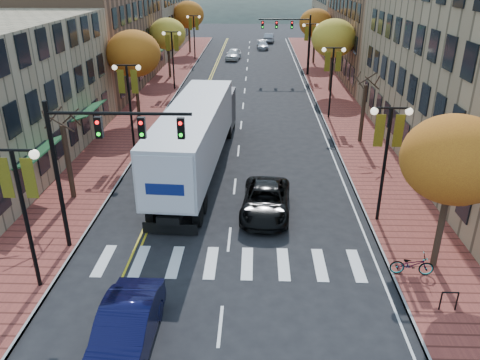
# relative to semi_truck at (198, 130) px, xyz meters

# --- Properties ---
(ground) EXTENTS (200.00, 200.00, 0.00)m
(ground) POSITION_rel_semi_truck_xyz_m (2.39, -12.63, -2.63)
(ground) COLOR black
(ground) RESTS_ON ground
(sidewalk_left) EXTENTS (4.00, 85.00, 0.15)m
(sidewalk_left) POSITION_rel_semi_truck_xyz_m (-6.61, 19.87, -2.56)
(sidewalk_left) COLOR brown
(sidewalk_left) RESTS_ON ground
(sidewalk_right) EXTENTS (4.00, 85.00, 0.15)m
(sidewalk_right) POSITION_rel_semi_truck_xyz_m (11.39, 19.87, -2.56)
(sidewalk_right) COLOR brown
(sidewalk_right) RESTS_ON ground
(building_left_mid) EXTENTS (12.00, 24.00, 11.00)m
(building_left_mid) POSITION_rel_semi_truck_xyz_m (-14.61, 23.37, 2.87)
(building_left_mid) COLOR brown
(building_left_mid) RESTS_ON ground
(building_left_far) EXTENTS (12.00, 26.00, 9.50)m
(building_left_far) POSITION_rel_semi_truck_xyz_m (-14.61, 48.37, 2.12)
(building_left_far) COLOR #9E8966
(building_left_far) RESTS_ON ground
(building_right_mid) EXTENTS (15.00, 24.00, 10.00)m
(building_right_mid) POSITION_rel_semi_truck_xyz_m (20.89, 29.37, 2.37)
(building_right_mid) COLOR brown
(building_right_mid) RESTS_ON ground
(building_right_far) EXTENTS (15.00, 20.00, 11.00)m
(building_right_far) POSITION_rel_semi_truck_xyz_m (20.89, 51.37, 2.87)
(building_right_far) COLOR #9E8966
(building_right_far) RESTS_ON ground
(tree_left_a) EXTENTS (0.28, 0.28, 4.20)m
(tree_left_a) POSITION_rel_semi_truck_xyz_m (-6.61, -4.63, -0.38)
(tree_left_a) COLOR #382619
(tree_left_a) RESTS_ON sidewalk_left
(tree_left_b) EXTENTS (4.48, 4.48, 7.21)m
(tree_left_b) POSITION_rel_semi_truck_xyz_m (-6.61, 11.37, 2.82)
(tree_left_b) COLOR #382619
(tree_left_b) RESTS_ON sidewalk_left
(tree_left_c) EXTENTS (4.16, 4.16, 6.69)m
(tree_left_c) POSITION_rel_semi_truck_xyz_m (-6.61, 27.37, 2.42)
(tree_left_c) COLOR #382619
(tree_left_c) RESTS_ON sidewalk_left
(tree_left_d) EXTENTS (4.61, 4.61, 7.42)m
(tree_left_d) POSITION_rel_semi_truck_xyz_m (-6.61, 45.37, 2.97)
(tree_left_d) COLOR #382619
(tree_left_d) RESTS_ON sidewalk_left
(tree_right_a) EXTENTS (4.16, 4.16, 6.69)m
(tree_right_a) POSITION_rel_semi_truck_xyz_m (11.39, -10.63, 2.42)
(tree_right_a) COLOR #382619
(tree_right_a) RESTS_ON sidewalk_right
(tree_right_b) EXTENTS (0.28, 0.28, 4.20)m
(tree_right_b) POSITION_rel_semi_truck_xyz_m (11.39, 5.37, -0.38)
(tree_right_b) COLOR #382619
(tree_right_b) RESTS_ON sidewalk_right
(tree_right_c) EXTENTS (4.48, 4.48, 7.21)m
(tree_right_c) POSITION_rel_semi_truck_xyz_m (11.39, 21.37, 2.82)
(tree_right_c) COLOR #382619
(tree_right_c) RESTS_ON sidewalk_right
(tree_right_d) EXTENTS (4.35, 4.35, 7.00)m
(tree_right_d) POSITION_rel_semi_truck_xyz_m (11.39, 37.37, 2.66)
(tree_right_d) COLOR #382619
(tree_right_d) RESTS_ON sidewalk_right
(lamp_left_a) EXTENTS (1.96, 0.36, 6.05)m
(lamp_left_a) POSITION_rel_semi_truck_xyz_m (-5.11, -12.63, 1.66)
(lamp_left_a) COLOR black
(lamp_left_a) RESTS_ON ground
(lamp_left_b) EXTENTS (1.96, 0.36, 6.05)m
(lamp_left_b) POSITION_rel_semi_truck_xyz_m (-5.11, 3.37, 1.66)
(lamp_left_b) COLOR black
(lamp_left_b) RESTS_ON ground
(lamp_left_c) EXTENTS (1.96, 0.36, 6.05)m
(lamp_left_c) POSITION_rel_semi_truck_xyz_m (-5.11, 21.37, 1.66)
(lamp_left_c) COLOR black
(lamp_left_c) RESTS_ON ground
(lamp_left_d) EXTENTS (1.96, 0.36, 6.05)m
(lamp_left_d) POSITION_rel_semi_truck_xyz_m (-5.11, 39.37, 1.66)
(lamp_left_d) COLOR black
(lamp_left_d) RESTS_ON ground
(lamp_right_a) EXTENTS (1.96, 0.36, 6.05)m
(lamp_right_a) POSITION_rel_semi_truck_xyz_m (9.89, -6.63, 1.66)
(lamp_right_a) COLOR black
(lamp_right_a) RESTS_ON ground
(lamp_right_b) EXTENTS (1.96, 0.36, 6.05)m
(lamp_right_b) POSITION_rel_semi_truck_xyz_m (9.89, 11.37, 1.66)
(lamp_right_b) COLOR black
(lamp_right_b) RESTS_ON ground
(lamp_right_c) EXTENTS (1.96, 0.36, 6.05)m
(lamp_right_c) POSITION_rel_semi_truck_xyz_m (9.89, 29.37, 1.66)
(lamp_right_c) COLOR black
(lamp_right_c) RESTS_ON ground
(traffic_mast_near) EXTENTS (6.10, 0.35, 7.00)m
(traffic_mast_near) POSITION_rel_semi_truck_xyz_m (-3.09, -9.63, 2.29)
(traffic_mast_near) COLOR black
(traffic_mast_near) RESTS_ON ground
(traffic_mast_far) EXTENTS (6.10, 0.34, 7.00)m
(traffic_mast_far) POSITION_rel_semi_truck_xyz_m (7.87, 29.37, 2.29)
(traffic_mast_far) COLOR black
(traffic_mast_far) RESTS_ON ground
(semi_truck) EXTENTS (3.93, 18.14, 4.50)m
(semi_truck) POSITION_rel_semi_truck_xyz_m (0.00, 0.00, 0.00)
(semi_truck) COLOR black
(semi_truck) RESTS_ON ground
(navy_sedan) EXTENTS (1.80, 5.04, 1.66)m
(navy_sedan) POSITION_rel_semi_truck_xyz_m (-0.69, -15.87, -1.80)
(navy_sedan) COLOR black
(navy_sedan) RESTS_ON ground
(black_suv) EXTENTS (2.82, 5.51, 1.49)m
(black_suv) POSITION_rel_semi_truck_xyz_m (4.18, -5.95, -1.89)
(black_suv) COLOR black
(black_suv) RESTS_ON ground
(car_far_white) EXTENTS (2.34, 4.69, 1.53)m
(car_far_white) POSITION_rel_semi_truck_xyz_m (0.32, 40.06, -1.86)
(car_far_white) COLOR white
(car_far_white) RESTS_ON ground
(car_far_silver) EXTENTS (1.99, 4.42, 1.26)m
(car_far_silver) POSITION_rel_semi_truck_xyz_m (4.56, 49.67, -2.00)
(car_far_silver) COLOR #A1A3A9
(car_far_silver) RESTS_ON ground
(car_far_oncoming) EXTENTS (2.02, 4.78, 1.53)m
(car_far_oncoming) POSITION_rel_semi_truck_xyz_m (5.79, 57.51, -1.86)
(car_far_oncoming) COLOR #94949B
(car_far_oncoming) RESTS_ON ground
(bicycle) EXTENTS (1.83, 0.73, 0.94)m
(bicycle) POSITION_rel_semi_truck_xyz_m (10.19, -11.37, -2.01)
(bicycle) COLOR gray
(bicycle) RESTS_ON sidewalk_right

